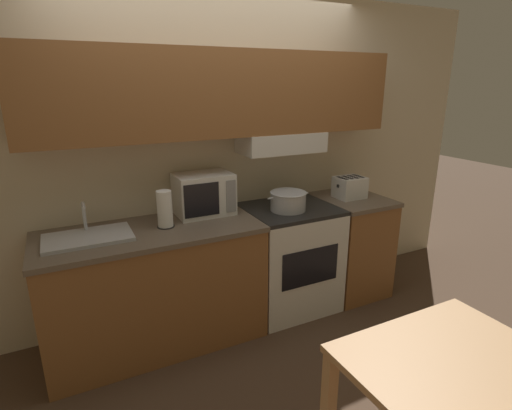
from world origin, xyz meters
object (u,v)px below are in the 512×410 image
paper_towel_roll (165,209)px  toaster (350,187)px  sink_basin (88,237)px  stove_range (289,257)px  cooking_pot (288,201)px  microwave (204,194)px  dining_table (447,382)px

paper_towel_roll → toaster: bearing=0.4°
toaster → sink_basin: bearing=-179.6°
stove_range → toaster: bearing=1.1°
cooking_pot → toaster: 0.68m
cooking_pot → microwave: microwave is taller
cooking_pot → microwave: size_ratio=0.86×
dining_table → cooking_pot: bearing=83.9°
cooking_pot → sink_basin: bearing=177.8°
stove_range → paper_towel_roll: paper_towel_roll is taller
sink_basin → paper_towel_roll: size_ratio=2.08×
stove_range → dining_table: bearing=-97.7°
stove_range → dining_table: stove_range is taller
stove_range → dining_table: size_ratio=0.99×
microwave → stove_range: bearing=-13.1°
cooking_pot → toaster: (0.67, 0.07, 0.01)m
dining_table → microwave: bearing=103.3°
toaster → dining_table: bearing=-116.0°
microwave → toaster: size_ratio=1.64×
paper_towel_roll → dining_table: (0.79, -1.73, -0.42)m
cooking_pot → microwave: bearing=161.0°
toaster → paper_towel_roll: bearing=-179.6°
microwave → cooking_pot: bearing=-19.0°
microwave → dining_table: microwave is taller
stove_range → cooking_pot: bearing=-132.8°
dining_table → stove_range: bearing=82.3°
sink_basin → paper_towel_roll: (0.51, 0.00, 0.11)m
microwave → dining_table: (0.45, -1.89, -0.44)m
toaster → dining_table: 1.98m
sink_basin → dining_table: sink_basin is taller
toaster → dining_table: toaster is taller
sink_basin → paper_towel_roll: 0.52m
cooking_pot → toaster: toaster is taller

